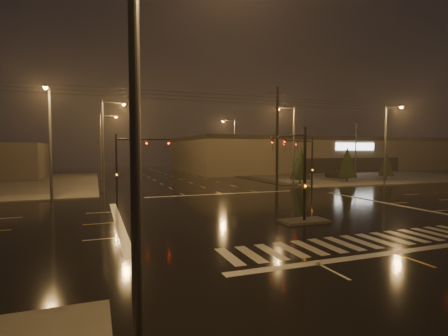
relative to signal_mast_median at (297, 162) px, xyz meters
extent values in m
plane|color=black|center=(0.00, 3.07, -3.75)|extent=(140.00, 140.00, 0.00)
cube|color=#46443E|center=(30.00, 33.07, -3.69)|extent=(36.00, 36.00, 0.12)
cube|color=#46443E|center=(0.00, -0.93, -3.68)|extent=(3.00, 1.60, 0.15)
cube|color=beige|center=(0.00, -5.93, -3.75)|extent=(15.00, 2.60, 0.01)
cube|color=beige|center=(0.00, -7.93, -3.75)|extent=(16.00, 0.50, 0.01)
cube|color=beige|center=(0.00, 14.07, -3.75)|extent=(16.00, 0.50, 0.01)
cube|color=black|center=(35.00, 31.07, -3.71)|extent=(50.00, 24.00, 0.08)
cube|color=#736052|center=(35.00, 49.07, -0.25)|extent=(60.00, 28.00, 7.00)
cube|color=black|center=(35.00, 49.07, 3.05)|extent=(60.20, 28.20, 0.80)
cube|color=white|center=(35.00, 34.97, 1.45)|extent=(9.00, 0.20, 1.40)
cube|color=black|center=(35.00, 35.02, -2.15)|extent=(22.00, 0.15, 2.80)
cylinder|color=black|center=(0.00, -0.93, -0.75)|extent=(0.18, 0.18, 6.00)
cylinder|color=black|center=(0.00, 1.32, 1.75)|extent=(0.12, 4.50, 0.12)
imported|color=#594707|center=(0.00, 3.35, 1.70)|extent=(0.16, 0.20, 1.00)
cube|color=#594707|center=(0.00, -0.93, -1.45)|extent=(0.25, 0.18, 0.35)
cylinder|color=black|center=(10.50, 13.57, -0.75)|extent=(0.18, 0.18, 6.00)
cylinder|color=black|center=(8.15, 12.72, 1.75)|extent=(4.74, 1.82, 0.12)
imported|color=#594707|center=(6.04, 11.95, 1.70)|extent=(0.24, 0.22, 1.00)
cube|color=#594707|center=(10.50, 13.57, -1.45)|extent=(0.25, 0.18, 0.35)
cylinder|color=black|center=(-10.50, 13.57, -0.75)|extent=(0.18, 0.18, 6.00)
cylinder|color=black|center=(-8.15, 12.72, 1.75)|extent=(4.74, 1.82, 0.12)
imported|color=#594707|center=(-6.04, 11.95, 1.70)|extent=(0.24, 0.22, 1.00)
cube|color=#594707|center=(-10.50, 13.57, -1.45)|extent=(0.25, 0.18, 0.35)
cylinder|color=#38383A|center=(-11.50, -11.93, 1.25)|extent=(0.24, 0.24, 10.00)
cylinder|color=#38383A|center=(-11.50, 21.07, 1.25)|extent=(0.24, 0.24, 10.00)
cylinder|color=#38383A|center=(-10.30, 21.07, 6.05)|extent=(2.40, 0.14, 0.14)
cube|color=#38383A|center=(-9.20, 21.07, 6.00)|extent=(0.70, 0.30, 0.18)
sphere|color=orange|center=(-9.20, 21.07, 5.87)|extent=(0.32, 0.32, 0.32)
cylinder|color=#38383A|center=(-11.50, 37.07, 1.25)|extent=(0.24, 0.24, 10.00)
cylinder|color=#38383A|center=(-10.30, 37.07, 6.05)|extent=(2.40, 0.14, 0.14)
cube|color=#38383A|center=(-9.20, 37.07, 6.00)|extent=(0.70, 0.30, 0.18)
sphere|color=orange|center=(-9.20, 37.07, 5.87)|extent=(0.32, 0.32, 0.32)
cylinder|color=#38383A|center=(11.50, 19.07, 1.25)|extent=(0.24, 0.24, 10.00)
cylinder|color=#38383A|center=(10.30, 19.07, 6.05)|extent=(2.40, 0.14, 0.14)
cube|color=#38383A|center=(9.20, 19.07, 6.00)|extent=(0.70, 0.30, 0.18)
sphere|color=orange|center=(9.20, 19.07, 5.87)|extent=(0.32, 0.32, 0.32)
cylinder|color=#38383A|center=(11.50, 39.07, 1.25)|extent=(0.24, 0.24, 10.00)
cylinder|color=#38383A|center=(10.30, 39.07, 6.05)|extent=(2.40, 0.14, 0.14)
cube|color=#38383A|center=(9.20, 39.07, 6.00)|extent=(0.70, 0.30, 0.18)
sphere|color=orange|center=(9.20, 39.07, 5.87)|extent=(0.32, 0.32, 0.32)
cylinder|color=#38383A|center=(-16.00, 14.57, 1.25)|extent=(0.24, 0.24, 10.00)
cylinder|color=#38383A|center=(-16.00, 13.37, 6.05)|extent=(0.14, 2.40, 0.14)
cube|color=#38383A|center=(-16.00, 12.27, 6.00)|extent=(0.30, 0.70, 0.18)
sphere|color=orange|center=(-16.00, 12.27, 5.87)|extent=(0.32, 0.32, 0.32)
cylinder|color=#38383A|center=(22.00, 14.57, 1.25)|extent=(0.24, 0.24, 10.00)
cylinder|color=#38383A|center=(22.00, 13.37, 6.05)|extent=(0.14, 2.40, 0.14)
cube|color=#38383A|center=(22.00, 12.27, 6.00)|extent=(0.30, 0.70, 0.18)
sphere|color=orange|center=(22.00, 12.27, 5.87)|extent=(0.32, 0.32, 0.32)
cylinder|color=black|center=(8.00, 17.07, 2.25)|extent=(0.32, 0.32, 12.00)
cube|color=black|center=(8.00, 17.07, 7.45)|extent=(2.20, 0.12, 0.12)
cylinder|color=black|center=(13.07, 19.93, -3.40)|extent=(0.18, 0.18, 0.70)
cone|color=black|center=(13.07, 19.93, -0.92)|extent=(2.72, 2.72, 4.26)
cylinder|color=black|center=(21.06, 20.44, -3.40)|extent=(0.18, 0.18, 0.70)
cone|color=black|center=(21.06, 20.44, -0.93)|extent=(2.72, 2.72, 4.24)
cylinder|color=black|center=(28.10, 20.35, -3.40)|extent=(0.18, 0.18, 0.70)
cone|color=black|center=(28.10, 20.35, -1.32)|extent=(2.21, 2.21, 3.45)
imported|color=black|center=(23.59, 25.78, -3.08)|extent=(2.40, 4.21, 1.35)
camera|label=1|loc=(-12.32, -19.64, 0.82)|focal=28.00mm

